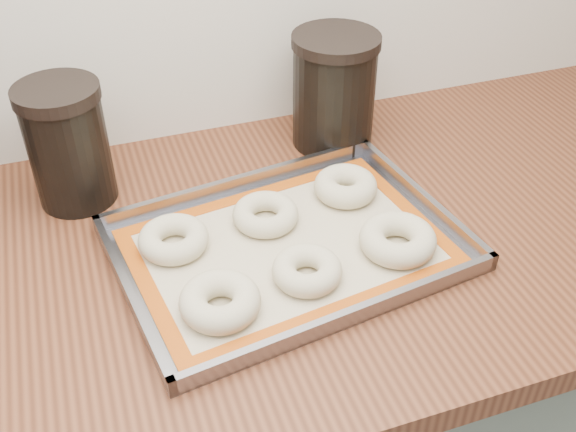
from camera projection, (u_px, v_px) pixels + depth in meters
name	position (u px, v px, depth m)	size (l,w,h in m)	color
countertop	(193.00, 266.00, 0.94)	(3.06, 0.68, 0.04)	brown
baking_tray	(288.00, 246.00, 0.93)	(0.50, 0.39, 0.03)	gray
baking_mat	(288.00, 247.00, 0.94)	(0.46, 0.35, 0.00)	#C6B793
bagel_front_left	(220.00, 301.00, 0.83)	(0.10, 0.10, 0.04)	beige
bagel_front_mid	(307.00, 270.00, 0.88)	(0.09, 0.09, 0.03)	beige
bagel_front_right	(398.00, 240.00, 0.92)	(0.11, 0.11, 0.04)	beige
bagel_back_left	(174.00, 239.00, 0.93)	(0.10, 0.10, 0.03)	beige
bagel_back_mid	(266.00, 214.00, 0.97)	(0.10, 0.10, 0.03)	beige
bagel_back_right	(346.00, 186.00, 1.02)	(0.10, 0.10, 0.04)	beige
canister_mid	(68.00, 145.00, 0.98)	(0.12, 0.12, 0.19)	black
canister_right	(334.00, 90.00, 1.11)	(0.14, 0.14, 0.19)	black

